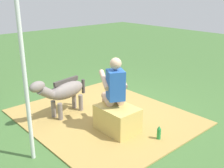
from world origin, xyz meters
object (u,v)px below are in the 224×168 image
at_px(tent_pole_left, 25,78).
at_px(person_seated, 114,90).
at_px(soda_bottle, 159,133).
at_px(hay_bale, 117,119).
at_px(pony_standing, 63,91).

bearing_deg(tent_pole_left, person_seated, -93.20).
relative_size(soda_bottle, tent_pole_left, 0.10).
relative_size(person_seated, tent_pole_left, 0.53).
bearing_deg(hay_bale, soda_bottle, -155.84).
bearing_deg(pony_standing, hay_bale, -162.50).
distance_m(soda_bottle, tent_pole_left, 2.36).
bearing_deg(pony_standing, tent_pole_left, 129.09).
distance_m(person_seated, soda_bottle, 1.08).
xyz_separation_m(person_seated, pony_standing, (1.02, 0.42, -0.21)).
bearing_deg(person_seated, soda_bottle, -162.93).
bearing_deg(tent_pole_left, hay_bale, -98.96).
bearing_deg(soda_bottle, pony_standing, 20.06).
xyz_separation_m(hay_bale, tent_pole_left, (0.24, 1.52, 1.05)).
relative_size(person_seated, soda_bottle, 5.03).
bearing_deg(person_seated, pony_standing, 22.46).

